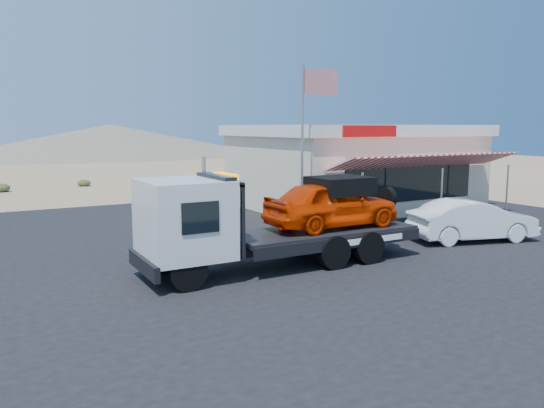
{
  "coord_description": "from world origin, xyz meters",
  "views": [
    {
      "loc": [
        -5.6,
        -11.53,
        3.81
      ],
      "look_at": [
        2.26,
        2.38,
        1.5
      ],
      "focal_mm": 35.0,
      "sensor_mm": 36.0,
      "label": 1
    }
  ],
  "objects_px": {
    "white_sedan": "(472,220)",
    "jerky_store": "(353,165)",
    "flagpole": "(308,129)",
    "tow_truck": "(277,216)"
  },
  "relations": [
    {
      "from": "flagpole",
      "to": "tow_truck",
      "type": "bearing_deg",
      "value": -132.62
    },
    {
      "from": "white_sedan",
      "to": "jerky_store",
      "type": "bearing_deg",
      "value": 5.59
    },
    {
      "from": "flagpole",
      "to": "jerky_store",
      "type": "bearing_deg",
      "value": 38.79
    },
    {
      "from": "tow_truck",
      "to": "jerky_store",
      "type": "height_order",
      "value": "jerky_store"
    },
    {
      "from": "white_sedan",
      "to": "jerky_store",
      "type": "relative_size",
      "value": 0.41
    },
    {
      "from": "jerky_store",
      "to": "flagpole",
      "type": "distance_m",
      "value": 7.36
    },
    {
      "from": "white_sedan",
      "to": "flagpole",
      "type": "height_order",
      "value": "flagpole"
    },
    {
      "from": "white_sedan",
      "to": "jerky_store",
      "type": "height_order",
      "value": "jerky_store"
    },
    {
      "from": "tow_truck",
      "to": "white_sedan",
      "type": "height_order",
      "value": "tow_truck"
    },
    {
      "from": "tow_truck",
      "to": "jerky_store",
      "type": "relative_size",
      "value": 0.76
    }
  ]
}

